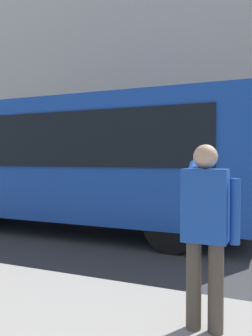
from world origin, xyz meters
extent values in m
plane|color=#38383A|center=(0.00, 0.00, 0.00)|extent=(60.00, 60.00, 0.00)
cube|color=beige|center=(0.00, -6.80, 6.00)|extent=(28.00, 0.80, 12.00)
cube|color=#1947AD|center=(2.70, 0.33, 1.70)|extent=(9.00, 2.50, 2.60)
cube|color=black|center=(2.70, 1.59, 2.10)|extent=(7.60, 0.06, 1.10)
cylinder|color=black|center=(5.70, -0.77, 0.50)|extent=(1.00, 0.28, 1.00)
cylinder|color=black|center=(-0.30, -0.77, 0.50)|extent=(1.00, 0.28, 1.00)
cylinder|color=black|center=(-0.30, 1.43, 0.50)|extent=(1.00, 0.28, 1.00)
cylinder|color=#4C4238|center=(-1.52, 4.34, 0.56)|extent=(0.14, 0.14, 0.82)
cylinder|color=#4C4238|center=(-1.32, 4.34, 0.56)|extent=(0.14, 0.14, 0.82)
cube|color=#1E4CAD|center=(-1.42, 4.34, 1.30)|extent=(0.40, 0.24, 0.66)
sphere|color=#D8A884|center=(-1.42, 4.34, 1.74)|extent=(0.22, 0.22, 0.22)
cylinder|color=#1E4CAD|center=(-1.68, 4.34, 1.26)|extent=(0.09, 0.09, 0.58)
cylinder|color=#1E4CAD|center=(-1.24, 4.18, 1.52)|extent=(0.09, 0.48, 0.37)
cube|color=black|center=(-1.32, 4.04, 1.72)|extent=(0.07, 0.01, 0.14)
camera|label=1|loc=(-1.99, 7.50, 1.73)|focal=37.09mm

